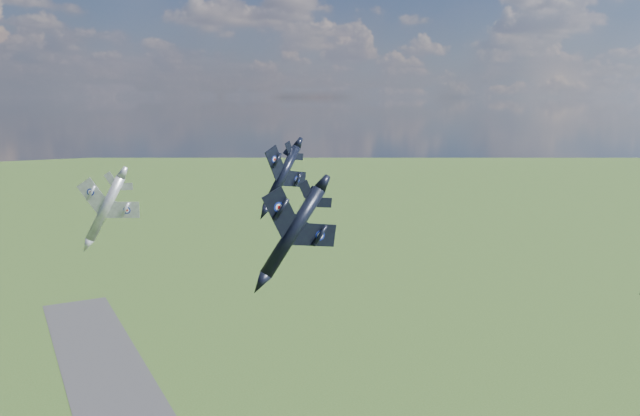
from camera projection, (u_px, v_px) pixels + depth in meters
jet_lead_navy at (293, 231)px, 69.09m from camera, size 11.30×15.77×9.09m
jet_high_navy at (282, 176)px, 91.90m from camera, size 13.78×16.47×8.33m
jet_left_silver at (105, 208)px, 81.06m from camera, size 13.67×15.42×6.67m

